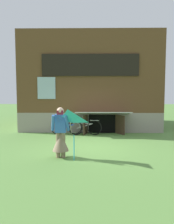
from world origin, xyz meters
TOP-DOWN VIEW (x-y plane):
  - ground_plane at (0.00, 0.00)m, footprint 60.00×60.00m
  - log_house at (-0.00, 5.76)m, footprint 7.48×6.63m
  - person at (-0.92, -1.39)m, footprint 0.61×0.52m
  - kite at (-0.64, -1.86)m, footprint 0.84×0.81m
  - bicycle_silver at (-0.28, 2.50)m, footprint 1.68×0.28m
  - bicycle_blue at (-1.14, 2.43)m, footprint 1.57×0.17m

SIDE VIEW (x-z plane):
  - ground_plane at x=0.00m, z-range 0.00..0.00m
  - bicycle_blue at x=-1.14m, z-range -0.01..0.71m
  - bicycle_silver at x=-0.28m, z-range -0.01..0.76m
  - person at x=-0.92m, z-range -0.13..1.48m
  - kite at x=-0.64m, z-range 0.49..2.00m
  - log_house at x=0.00m, z-range 0.00..5.23m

